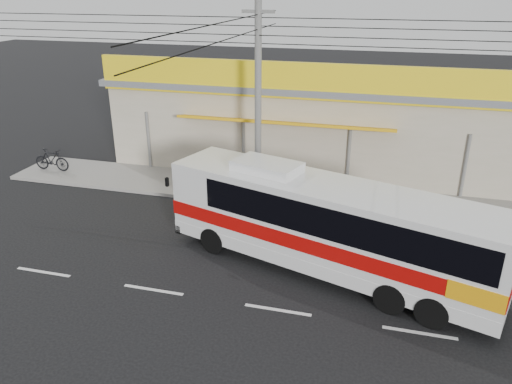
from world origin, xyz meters
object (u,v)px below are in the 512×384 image
Objects in this scene: coach_bus at (332,223)px; utility_pole at (258,29)px; motorbike_red at (224,182)px; motorbike_dark at (52,160)px.

utility_pole is (-3.90, 5.41, 5.38)m from coach_bus.
utility_pole reaches higher than motorbike_red.
coach_bus is 0.33× the size of utility_pole.
motorbike_dark is at bearing 178.27° from utility_pole.
motorbike_dark is (-9.21, 0.29, 0.14)m from motorbike_red.
motorbike_dark is at bearing 89.55° from motorbike_red.
coach_bus is at bearing -54.22° from utility_pole.
motorbike_red is 0.05× the size of utility_pole.
motorbike_red is 0.86× the size of motorbike_dark.
motorbike_red is (-5.48, 5.44, -1.25)m from coach_bus.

